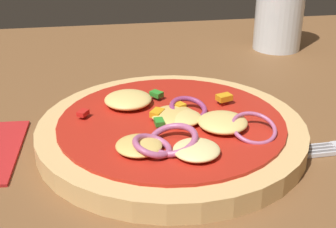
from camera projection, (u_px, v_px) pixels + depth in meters
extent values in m
cube|color=brown|center=(182.00, 158.00, 0.47)|extent=(1.31, 0.92, 0.03)
cylinder|color=tan|center=(171.00, 132.00, 0.46)|extent=(0.26, 0.26, 0.02)
cylinder|color=red|center=(171.00, 122.00, 0.45)|extent=(0.22, 0.22, 0.00)
ellipsoid|color=#EFCC72|center=(223.00, 122.00, 0.44)|extent=(0.05, 0.05, 0.01)
ellipsoid|color=#EFCC72|center=(180.00, 118.00, 0.45)|extent=(0.04, 0.04, 0.01)
ellipsoid|color=#F4DB8E|center=(198.00, 150.00, 0.39)|extent=(0.04, 0.04, 0.01)
ellipsoid|color=#E5BC60|center=(139.00, 145.00, 0.40)|extent=(0.04, 0.04, 0.01)
ellipsoid|color=#E5BC60|center=(174.00, 115.00, 0.45)|extent=(0.04, 0.04, 0.01)
ellipsoid|color=#EFCC72|center=(128.00, 99.00, 0.48)|extent=(0.05, 0.05, 0.01)
torus|color=#B25984|center=(173.00, 140.00, 0.40)|extent=(0.06, 0.06, 0.02)
torus|color=#B25984|center=(152.00, 146.00, 0.39)|extent=(0.04, 0.04, 0.02)
torus|color=#93386B|center=(188.00, 108.00, 0.46)|extent=(0.05, 0.05, 0.01)
torus|color=#B25984|center=(254.00, 128.00, 0.43)|extent=(0.05, 0.05, 0.02)
cube|color=orange|center=(157.00, 113.00, 0.45)|extent=(0.02, 0.02, 0.01)
cube|color=#2D8C28|center=(159.00, 122.00, 0.44)|extent=(0.01, 0.01, 0.00)
cube|color=red|center=(83.00, 113.00, 0.45)|extent=(0.01, 0.01, 0.00)
cube|color=#2D8C28|center=(157.00, 94.00, 0.50)|extent=(0.02, 0.02, 0.01)
cube|color=orange|center=(224.00, 97.00, 0.48)|extent=(0.02, 0.01, 0.01)
cube|color=orange|center=(177.00, 106.00, 0.47)|extent=(0.02, 0.02, 0.01)
cube|color=silver|center=(314.00, 146.00, 0.45)|extent=(0.03, 0.00, 0.00)
cube|color=silver|center=(317.00, 149.00, 0.44)|extent=(0.03, 0.00, 0.00)
cube|color=silver|center=(320.00, 152.00, 0.44)|extent=(0.03, 0.00, 0.00)
cube|color=silver|center=(323.00, 155.00, 0.43)|extent=(0.03, 0.00, 0.00)
cylinder|color=silver|center=(280.00, 7.00, 0.70)|extent=(0.07, 0.07, 0.13)
cylinder|color=gold|center=(279.00, 17.00, 0.71)|extent=(0.06, 0.06, 0.10)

